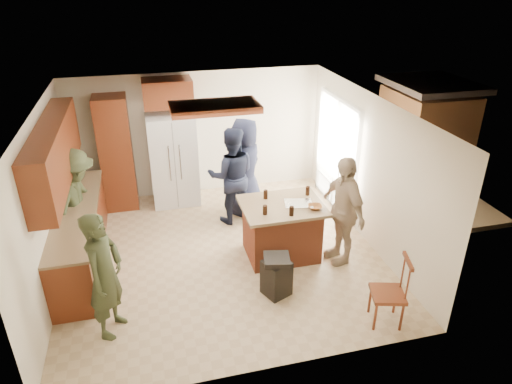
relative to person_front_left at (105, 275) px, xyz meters
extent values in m
plane|color=tan|center=(1.69, 1.36, -0.86)|extent=(5.00, 5.00, 0.00)
plane|color=white|center=(1.69, 1.36, 1.64)|extent=(5.00, 5.00, 0.00)
plane|color=beige|center=(1.69, 3.86, 0.39)|extent=(5.00, 0.00, 5.00)
plane|color=beige|center=(1.69, -1.14, 0.39)|extent=(5.00, 0.00, 5.00)
plane|color=beige|center=(-0.81, 1.36, 0.39)|extent=(0.00, 5.00, 5.00)
plane|color=beige|center=(4.19, 1.36, 0.39)|extent=(0.00, 5.00, 5.00)
cube|color=white|center=(4.17, 2.56, 0.19)|extent=(0.02, 1.60, 2.10)
cube|color=white|center=(4.15, 2.56, 0.19)|extent=(0.08, 1.72, 2.10)
cube|color=maroon|center=(1.69, 1.56, 1.58)|extent=(1.30, 0.70, 0.10)
cube|color=white|center=(1.69, 1.56, 1.52)|extent=(1.10, 0.50, 0.02)
cube|color=olive|center=(5.69, 2.56, -0.91)|extent=(3.00, 3.00, 0.10)
cube|color=#593319|center=(6.39, 3.16, 0.14)|extent=(1.40, 1.60, 2.00)
imported|color=#303720|center=(0.00, 0.00, 0.00)|extent=(0.68, 0.76, 1.72)
imported|color=#1A1F34|center=(2.10, 2.45, 0.04)|extent=(0.94, 0.65, 1.81)
imported|color=black|center=(2.40, 2.70, 0.07)|extent=(1.06, 1.06, 1.86)
imported|color=tan|center=(3.51, 0.78, 0.03)|extent=(0.69, 1.11, 1.78)
imported|color=#333A22|center=(-0.47, 2.01, 0.04)|extent=(0.89, 1.28, 1.80)
cube|color=maroon|center=(-0.51, 1.76, -0.42)|extent=(0.60, 3.00, 0.88)
cube|color=#846B4C|center=(-0.51, 1.76, 0.04)|extent=(0.64, 3.00, 0.04)
cube|color=maroon|center=(-0.63, 1.76, 1.01)|extent=(0.35, 3.00, 0.85)
cube|color=maroon|center=(0.09, 3.56, 0.24)|extent=(0.60, 0.60, 2.20)
cube|color=maroon|center=(1.14, 3.56, 1.34)|extent=(0.90, 0.60, 0.50)
cube|color=white|center=(1.14, 3.48, 0.04)|extent=(0.90, 0.72, 1.80)
cube|color=gray|center=(1.14, 3.12, 0.04)|extent=(0.01, 0.01, 1.71)
cylinder|color=silver|center=(1.04, 3.09, 0.13)|extent=(0.02, 0.02, 0.70)
cylinder|color=silver|center=(1.24, 3.09, 0.13)|extent=(0.02, 0.02, 0.70)
cube|color=brown|center=(2.63, 1.13, -0.42)|extent=(1.10, 0.85, 0.88)
cube|color=#8F7A52|center=(2.63, 1.13, 0.04)|extent=(1.28, 1.03, 0.05)
cube|color=silver|center=(2.88, 1.08, 0.08)|extent=(0.49, 0.41, 0.02)
imported|color=brown|center=(3.08, 0.88, 0.10)|extent=(0.25, 0.25, 0.05)
cylinder|color=black|center=(2.29, 0.89, 0.14)|extent=(0.07, 0.07, 0.15)
cylinder|color=black|center=(2.43, 1.39, 0.14)|extent=(0.07, 0.07, 0.15)
cylinder|color=black|center=(3.13, 1.35, 0.14)|extent=(0.07, 0.07, 0.15)
cylinder|color=black|center=(2.66, 0.76, 0.14)|extent=(0.07, 0.07, 0.15)
cube|color=black|center=(2.27, 0.18, -0.59)|extent=(0.45, 0.45, 0.55)
cube|color=black|center=(2.27, 0.18, -0.27)|extent=(0.43, 0.43, 0.08)
cube|color=maroon|center=(3.51, -0.73, -0.41)|extent=(0.52, 0.52, 0.05)
cylinder|color=maroon|center=(3.30, -0.85, -0.64)|extent=(0.04, 0.04, 0.44)
cylinder|color=maroon|center=(3.63, -0.94, -0.64)|extent=(0.04, 0.04, 0.44)
cylinder|color=maroon|center=(3.39, -0.52, -0.64)|extent=(0.04, 0.04, 0.44)
cylinder|color=maroon|center=(3.72, -0.62, -0.64)|extent=(0.04, 0.04, 0.44)
cube|color=maroon|center=(3.69, -0.78, 0.11)|extent=(0.15, 0.40, 0.05)
cylinder|color=maroon|center=(3.66, -0.90, -0.14)|extent=(0.03, 0.03, 0.50)
cylinder|color=maroon|center=(3.73, -0.67, -0.14)|extent=(0.03, 0.03, 0.50)
camera|label=1|loc=(0.68, -4.90, 3.42)|focal=32.00mm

